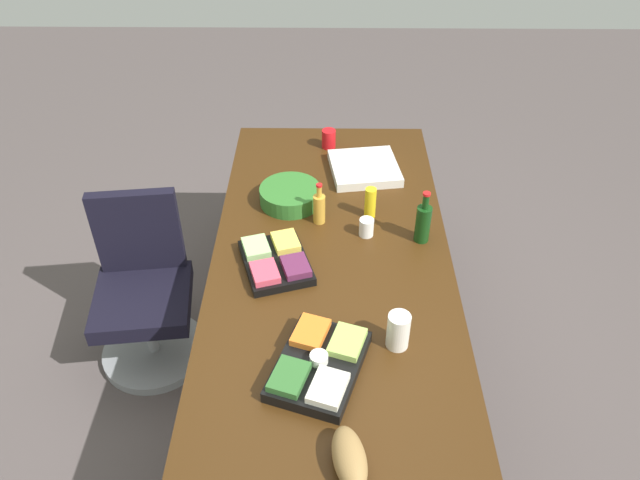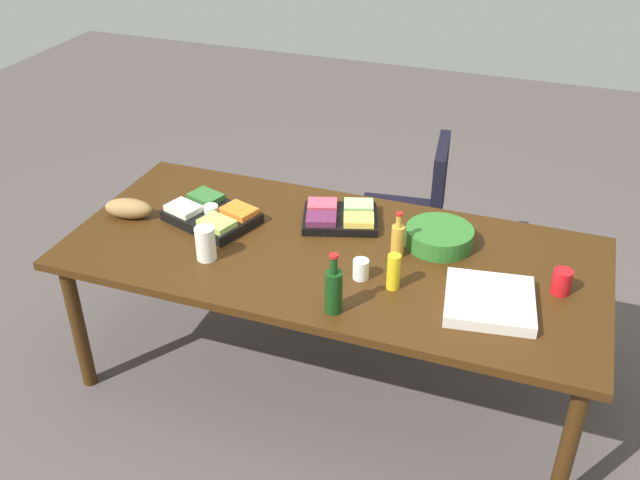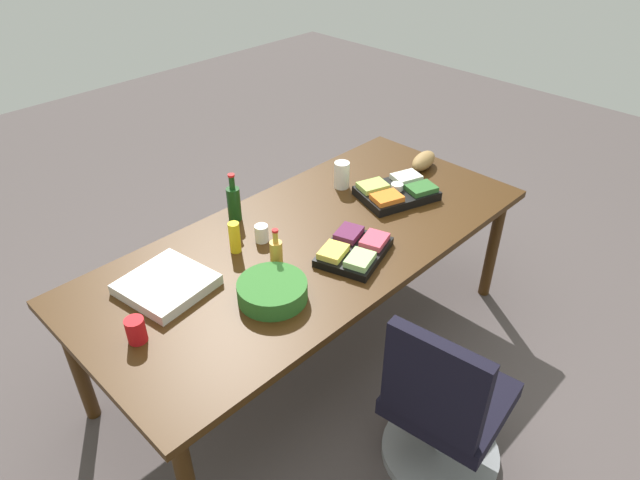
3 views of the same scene
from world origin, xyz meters
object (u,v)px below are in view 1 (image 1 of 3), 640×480
(paper_cup, at_px, (366,227))
(veggie_tray, at_px, (319,364))
(bread_loaf, at_px, (349,458))
(pizza_box, at_px, (364,168))
(office_chair, at_px, (146,302))
(mustard_bottle, at_px, (370,203))
(red_solo_cup, at_px, (329,139))
(wine_bottle, at_px, (423,222))
(mayo_jar, at_px, (398,331))
(salad_bowl, at_px, (290,195))
(conference_table, at_px, (331,270))
(fruit_platter, at_px, (276,261))
(dressing_bottle, at_px, (319,208))

(paper_cup, distance_m, veggie_tray, 0.86)
(bread_loaf, xyz_separation_m, pizza_box, (-1.79, 0.13, -0.03))
(office_chair, height_order, bread_loaf, office_chair)
(office_chair, xyz_separation_m, mustard_bottle, (-0.20, 1.16, 0.50))
(red_solo_cup, distance_m, wine_bottle, 0.97)
(mayo_jar, relative_size, pizza_box, 0.44)
(paper_cup, height_order, mustard_bottle, mustard_bottle)
(bread_loaf, relative_size, mustard_bottle, 1.47)
(pizza_box, bearing_deg, mayo_jar, -4.82)
(salad_bowl, height_order, mustard_bottle, mustard_bottle)
(conference_table, distance_m, pizza_box, 0.77)
(wine_bottle, height_order, pizza_box, wine_bottle)
(mayo_jar, bearing_deg, wine_bottle, 165.54)
(fruit_platter, bearing_deg, mayo_jar, 47.65)
(mustard_bottle, height_order, pizza_box, mustard_bottle)
(office_chair, relative_size, wine_bottle, 3.41)
(mayo_jar, xyz_separation_m, mustard_bottle, (-0.85, -0.07, 0.00))
(bread_loaf, bearing_deg, paper_cup, 174.79)
(pizza_box, bearing_deg, paper_cup, -9.83)
(wine_bottle, bearing_deg, paper_cup, -97.68)
(mayo_jar, distance_m, fruit_platter, 0.69)
(wine_bottle, bearing_deg, salad_bowl, -115.01)
(office_chair, relative_size, paper_cup, 10.31)
(conference_table, relative_size, bread_loaf, 10.27)
(paper_cup, bearing_deg, veggie_tray, -14.65)
(bread_loaf, height_order, wine_bottle, wine_bottle)
(mustard_bottle, bearing_deg, mayo_jar, 4.44)
(paper_cup, bearing_deg, office_chair, -87.44)
(salad_bowl, bearing_deg, mustard_bottle, 74.27)
(veggie_tray, height_order, salad_bowl, salad_bowl)
(dressing_bottle, bearing_deg, salad_bowl, -136.90)
(bread_loaf, height_order, mustard_bottle, mustard_bottle)
(veggie_tray, height_order, dressing_bottle, dressing_bottle)
(fruit_platter, xyz_separation_m, veggie_tray, (0.60, 0.20, 0.00))
(mayo_jar, bearing_deg, mustard_bottle, -175.56)
(office_chair, relative_size, red_solo_cup, 8.43)
(bread_loaf, distance_m, salad_bowl, 1.52)
(conference_table, xyz_separation_m, bread_loaf, (1.05, 0.05, 0.11))
(paper_cup, relative_size, salad_bowl, 0.29)
(paper_cup, distance_m, red_solo_cup, 0.84)
(pizza_box, bearing_deg, bread_loaf, -12.31)
(mayo_jar, xyz_separation_m, wine_bottle, (-0.66, 0.17, 0.02))
(paper_cup, relative_size, wine_bottle, 0.33)
(conference_table, height_order, veggie_tray, veggie_tray)
(fruit_platter, relative_size, mustard_bottle, 2.61)
(fruit_platter, relative_size, salad_bowl, 1.37)
(conference_table, distance_m, veggie_tray, 0.65)
(conference_table, bearing_deg, veggie_tray, -4.43)
(mustard_bottle, distance_m, wine_bottle, 0.30)
(mayo_jar, distance_m, paper_cup, 0.71)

